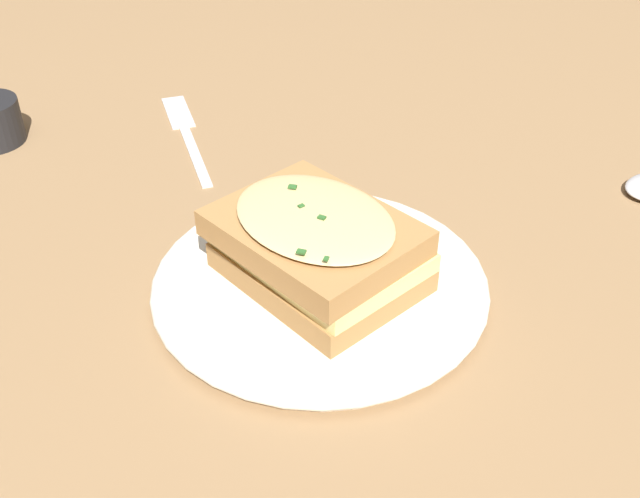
{
  "coord_description": "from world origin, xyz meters",
  "views": [
    {
      "loc": [
        -0.38,
        -0.13,
        0.33
      ],
      "look_at": [
        -0.02,
        0.02,
        0.04
      ],
      "focal_mm": 42.0,
      "sensor_mm": 36.0,
      "label": 1
    }
  ],
  "objects": [
    {
      "name": "ground_plane",
      "position": [
        0.0,
        0.0,
        0.0
      ],
      "size": [
        2.4,
        2.4,
        0.0
      ],
      "primitive_type": "plane",
      "color": "olive"
    },
    {
      "name": "dinner_plate",
      "position": [
        -0.02,
        0.02,
        0.01
      ],
      "size": [
        0.23,
        0.23,
        0.01
      ],
      "color": "silver",
      "rests_on": "ground_plane"
    },
    {
      "name": "sandwich",
      "position": [
        -0.02,
        0.02,
        0.04
      ],
      "size": [
        0.15,
        0.16,
        0.06
      ],
      "rotation": [
        0.0,
        0.0,
        1.12
      ],
      "color": "#A37542",
      "rests_on": "dinner_plate"
    },
    {
      "name": "fork",
      "position": [
        0.16,
        0.23,
        0.0
      ],
      "size": [
        0.15,
        0.13,
        0.0
      ],
      "rotation": [
        0.0,
        0.0,
        5.42
      ],
      "color": "silver",
      "rests_on": "ground_plane"
    }
  ]
}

